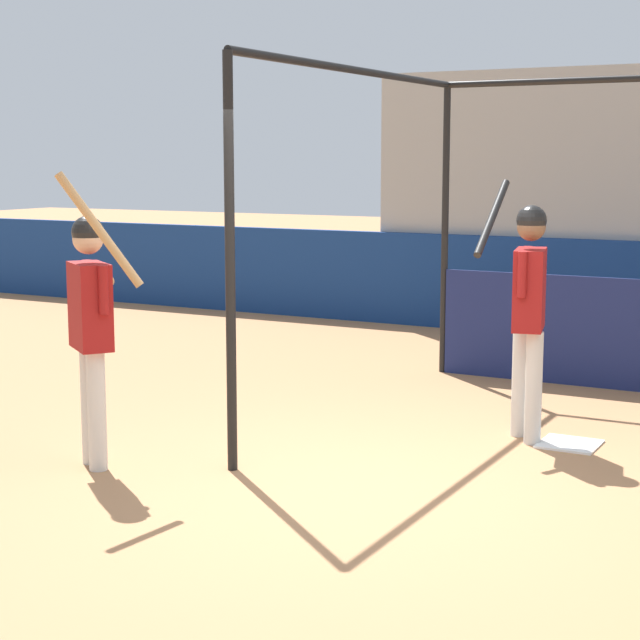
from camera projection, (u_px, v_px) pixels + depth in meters
The scene contains 6 objects.
ground_plane at pixel (354, 489), 7.09m from camera, with size 60.00×60.00×0.00m, color #A8754C.
outfield_wall at pixel (602, 290), 12.82m from camera, with size 24.00×0.12×1.21m.
batting_cage at pixel (579, 259), 9.28m from camera, with size 3.27×4.04×2.92m.
home_plate at pixel (569, 444), 8.18m from camera, with size 0.44×0.44×0.02m.
player_batter at pixel (528, 298), 8.19m from camera, with size 0.60×0.90×2.00m.
player_waiting at pixel (91, 317), 7.45m from camera, with size 0.79×0.60×2.09m.
Camera 1 is at (3.04, -6.13, 2.18)m, focal length 60.00 mm.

